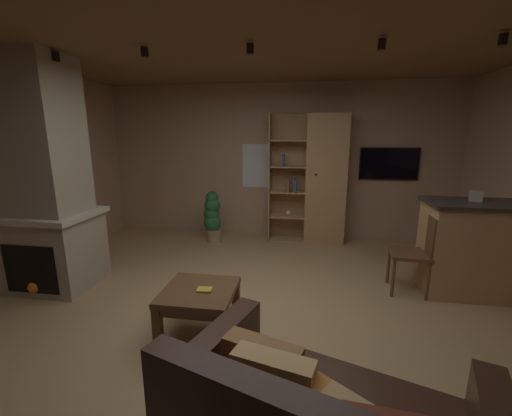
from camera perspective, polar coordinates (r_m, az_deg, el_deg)
floor at (r=3.42m, az=-1.08°, el=-19.16°), size 5.98×5.70×0.02m
wall_back at (r=5.77m, az=3.80°, el=8.04°), size 6.10×0.06×2.63m
ceiling at (r=3.01m, az=-1.33°, el=29.00°), size 5.98×5.70×0.02m
window_pane_back at (r=5.78m, az=0.53°, el=7.40°), size 0.59×0.01×0.76m
stone_fireplace at (r=4.44m, az=-32.92°, el=2.85°), size 0.99×0.84×2.63m
bookshelf_cabinet at (r=5.51m, az=11.21°, el=4.80°), size 1.26×0.41×2.11m
kitchen_bar_counter at (r=4.50m, az=35.44°, el=-5.90°), size 1.38×0.64×1.07m
tissue_box at (r=4.35m, az=34.06°, el=1.74°), size 0.15×0.15×0.11m
coffee_table at (r=3.06m, az=-9.91°, el=-15.33°), size 0.63×0.62×0.46m
table_book_0 at (r=2.97m, az=-8.99°, el=-13.95°), size 0.14×0.11×0.02m
dining_chair at (r=4.14m, az=26.45°, el=-6.41°), size 0.45×0.45×0.92m
potted_floor_plant at (r=5.52m, az=-7.62°, el=-1.43°), size 0.29×0.29×0.87m
wall_mounted_tv at (r=5.84m, az=22.22°, el=7.18°), size 0.93×0.06×0.53m
track_light_spot_0 at (r=4.14m, az=-31.61°, el=21.65°), size 0.07×0.07×0.09m
track_light_spot_1 at (r=3.59m, az=-18.93°, el=24.41°), size 0.07×0.07×0.09m
track_light_spot_2 at (r=3.32m, az=-1.00°, el=26.07°), size 0.07×0.07×0.09m
track_light_spot_3 at (r=3.35m, az=21.16°, el=25.14°), size 0.07×0.07×0.09m
track_light_spot_4 at (r=3.64m, az=37.24°, el=22.43°), size 0.07×0.07×0.09m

